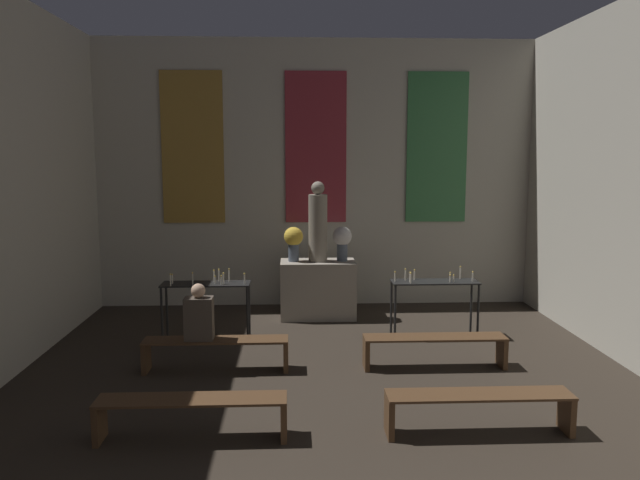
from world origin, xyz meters
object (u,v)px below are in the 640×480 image
(altar, at_px, (318,289))
(pew_third_left, at_px, (192,409))
(flower_vase_left, at_px, (294,240))
(flower_vase_right, at_px, (342,240))
(statue, at_px, (318,225))
(candle_rack_right, at_px, (434,289))
(pew_back_left, at_px, (216,348))
(person_seated, at_px, (199,315))
(pew_third_right, at_px, (479,404))
(candle_rack_left, at_px, (206,291))
(pew_back_right, at_px, (435,345))

(altar, xyz_separation_m, pew_third_left, (-1.42, -4.56, -0.18))
(flower_vase_left, height_order, flower_vase_right, same)
(statue, height_order, candle_rack_right, statue)
(flower_vase_left, relative_size, pew_third_left, 0.32)
(candle_rack_right, bearing_deg, pew_back_left, -155.80)
(flower_vase_left, relative_size, person_seated, 0.80)
(altar, bearing_deg, pew_third_right, -72.71)
(candle_rack_left, distance_m, candle_rack_right, 3.46)
(altar, xyz_separation_m, person_seated, (-1.63, -2.61, 0.25))
(pew_back_left, distance_m, pew_back_right, 2.84)
(pew_third_left, distance_m, pew_third_right, 2.84)
(altar, xyz_separation_m, pew_back_right, (1.42, -2.61, -0.18))
(candle_rack_left, height_order, pew_third_left, candle_rack_left)
(flower_vase_left, xyz_separation_m, flower_vase_right, (0.82, 0.00, 0.00))
(pew_third_left, distance_m, pew_back_left, 1.95)
(altar, distance_m, flower_vase_right, 0.94)
(altar, height_order, pew_third_left, altar)
(pew_back_left, distance_m, person_seated, 0.48)
(statue, relative_size, flower_vase_left, 2.31)
(statue, bearing_deg, candle_rack_left, -145.31)
(person_seated, bearing_deg, pew_third_right, -32.65)
(candle_rack_left, relative_size, pew_back_right, 0.71)
(altar, height_order, pew_third_right, altar)
(altar, height_order, flower_vase_right, flower_vase_right)
(flower_vase_right, bearing_deg, flower_vase_left, 180.00)
(candle_rack_left, relative_size, candle_rack_right, 1.00)
(pew_back_right, bearing_deg, altar, 118.55)
(flower_vase_right, height_order, candle_rack_right, flower_vase_right)
(altar, xyz_separation_m, statue, (0.00, -0.00, 1.11))
(person_seated, bearing_deg, altar, 58.04)
(altar, relative_size, pew_back_right, 0.68)
(pew_back_right, bearing_deg, pew_third_left, -145.48)
(pew_third_right, bearing_deg, flower_vase_right, 102.46)
(flower_vase_right, bearing_deg, pew_third_right, -77.54)
(pew_third_right, distance_m, pew_back_right, 1.95)
(altar, bearing_deg, pew_third_left, -107.29)
(pew_back_left, bearing_deg, flower_vase_right, 54.93)
(altar, bearing_deg, person_seated, -121.96)
(candle_rack_left, distance_m, pew_back_right, 3.48)
(pew_back_left, bearing_deg, pew_back_right, 0.00)
(pew_back_left, bearing_deg, statue, 61.45)
(candle_rack_left, bearing_deg, pew_back_right, -24.18)
(pew_third_right, bearing_deg, person_seated, 147.35)
(altar, xyz_separation_m, pew_third_right, (1.42, -4.56, -0.18))
(flower_vase_right, height_order, pew_back_left, flower_vase_right)
(statue, xyz_separation_m, pew_back_right, (1.42, -2.61, -1.29))
(candle_rack_left, height_order, candle_rack_right, candle_rack_left)
(candle_rack_right, height_order, person_seated, person_seated)
(pew_third_left, distance_m, person_seated, 2.01)
(flower_vase_left, xyz_separation_m, pew_third_right, (1.83, -4.56, -1.03))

